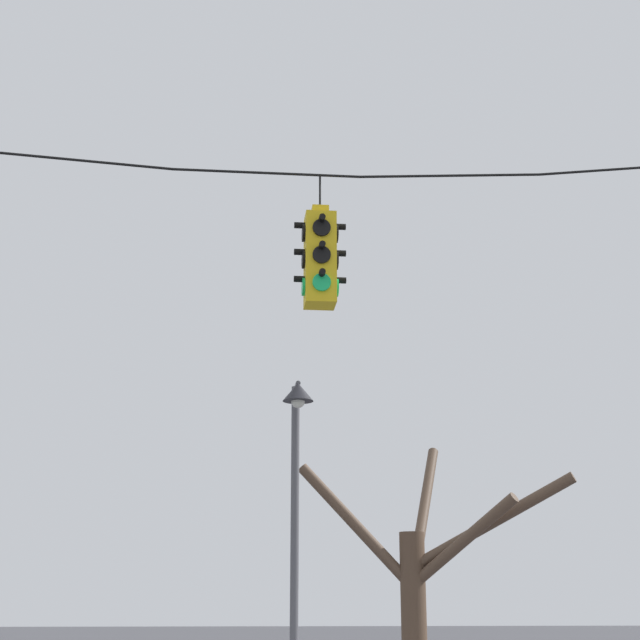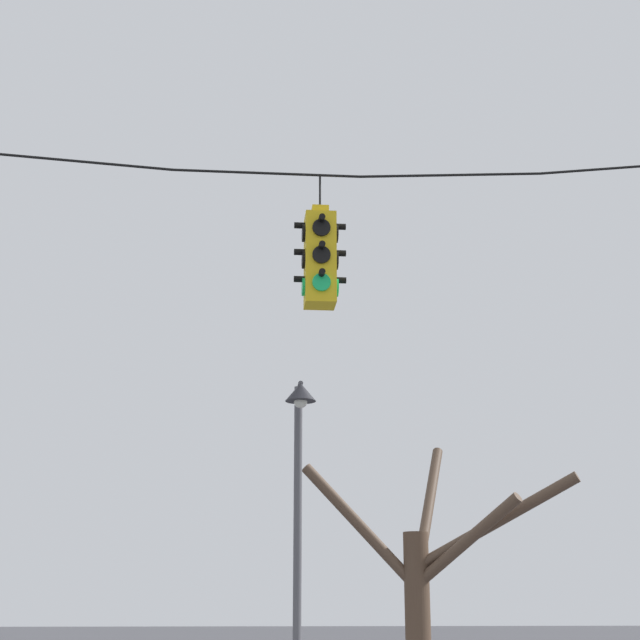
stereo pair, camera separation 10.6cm
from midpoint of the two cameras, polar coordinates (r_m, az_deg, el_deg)
span_wire at (r=11.37m, az=-2.79°, el=9.66°), size 14.86×0.03×0.77m
traffic_light_over_intersection at (r=10.91m, az=0.28°, el=3.59°), size 0.58×0.58×1.55m
street_lamp at (r=14.17m, az=-1.02°, el=-9.57°), size 0.45×0.77×5.16m
bare_tree at (r=16.16m, az=6.37°, el=-15.26°), size 4.20×3.36×4.82m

